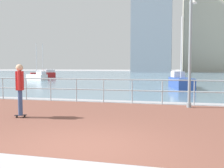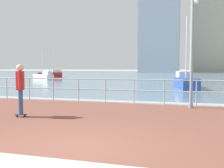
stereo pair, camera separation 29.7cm
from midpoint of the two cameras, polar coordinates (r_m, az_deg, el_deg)
The scene contains 11 objects.
ground at distance 45.08m, azimuth 12.75°, elevation 1.56°, with size 220.00×220.00×0.00m, color #9E9EA3.
brick_paving at distance 8.50m, azimuth 1.28°, elevation -7.89°, with size 28.00×7.50×0.01m, color brown.
harbor_water at distance 56.88m, azimuth 13.29°, elevation 2.02°, with size 180.00×88.00×0.00m, color slate.
waterfront_railing at distance 12.03m, azimuth 5.63°, elevation -0.61°, with size 25.25×0.06×1.16m.
lamppost at distance 11.46m, azimuth 18.35°, elevation 9.95°, with size 0.39×0.81×5.40m.
skateboarder at distance 9.25m, azimuth -18.97°, elevation -0.26°, with size 0.41×0.53×1.82m.
sailboat_ivory at distance 35.08m, azimuth -14.80°, elevation 1.65°, with size 3.52×2.48×4.79m.
sailboat_yellow at distance 21.26m, azimuth 16.49°, elevation 0.50°, with size 2.04×4.23×5.70m.
sailboat_white at distance 42.36m, azimuth -13.39°, elevation 2.11°, with size 3.78×3.26×5.39m.
tower_concrete at distance 96.68m, azimuth 21.64°, elevation 16.68°, with size 13.48×17.61×48.92m.
tower_glass at distance 85.38m, azimuth 10.80°, elevation 14.13°, with size 12.24×12.59×35.77m.
Camera 2 is at (2.16, -4.96, 1.73)m, focal length 40.87 mm.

